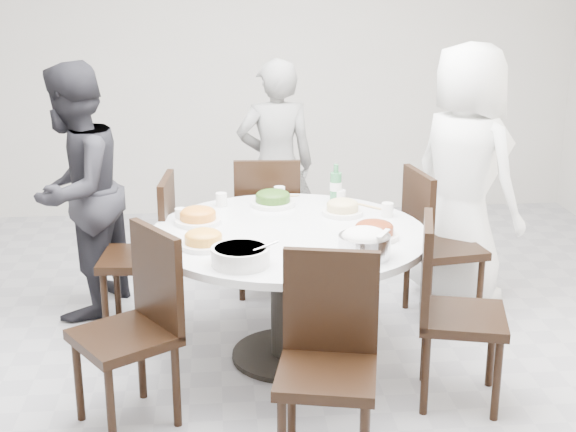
{
  "coord_description": "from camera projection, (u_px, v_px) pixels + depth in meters",
  "views": [
    {
      "loc": [
        -0.16,
        -3.94,
        2.11
      ],
      "look_at": [
        0.22,
        0.19,
        0.82
      ],
      "focal_mm": 50.0,
      "sensor_mm": 36.0,
      "label": 1
    }
  ],
  "objects": [
    {
      "name": "diner_right",
      "position": [
        465.0,
        176.0,
        5.1
      ],
      "size": [
        0.88,
        0.98,
        1.68
      ],
      "primitive_type": "imported",
      "rotation": [
        0.0,
        0.0,
        2.12
      ],
      "color": "white",
      "rests_on": "floor"
    },
    {
      "name": "chair_nw",
      "position": [
        137.0,
        255.0,
        4.75
      ],
      "size": [
        0.46,
        0.46,
        0.95
      ],
      "primitive_type": "cube",
      "rotation": [
        0.0,
        0.0,
        4.62
      ],
      "color": "black",
      "rests_on": "floor"
    },
    {
      "name": "chair_sw",
      "position": [
        124.0,
        333.0,
        3.74
      ],
      "size": [
        0.58,
        0.58,
        0.95
      ],
      "primitive_type": "cube",
      "rotation": [
        0.0,
        0.0,
        5.29
      ],
      "color": "black",
      "rests_on": "floor"
    },
    {
      "name": "wall_back",
      "position": [
        233.0,
        54.0,
        6.82
      ],
      "size": [
        6.0,
        0.01,
        2.8
      ],
      "primitive_type": "cube",
      "color": "beige",
      "rests_on": "ground"
    },
    {
      "name": "dish_redbrown",
      "position": [
        374.0,
        232.0,
        4.19
      ],
      "size": [
        0.26,
        0.26,
        0.06
      ],
      "primitive_type": "cylinder",
      "color": "white",
      "rests_on": "dining_table"
    },
    {
      "name": "chopsticks",
      "position": [
        285.0,
        197.0,
        4.92
      ],
      "size": [
        0.24,
        0.04,
        0.01
      ],
      "primitive_type": null,
      "color": "tan",
      "rests_on": "dining_table"
    },
    {
      "name": "chair_se",
      "position": [
        463.0,
        313.0,
        3.95
      ],
      "size": [
        0.51,
        0.51,
        0.95
      ],
      "primitive_type": "cube",
      "rotation": [
        0.0,
        0.0,
        7.6
      ],
      "color": "black",
      "rests_on": "floor"
    },
    {
      "name": "rice_bowl",
      "position": [
        364.0,
        246.0,
        3.92
      ],
      "size": [
        0.26,
        0.26,
        0.11
      ],
      "primitive_type": "cylinder",
      "color": "silver",
      "rests_on": "dining_table"
    },
    {
      "name": "chair_ne",
      "position": [
        445.0,
        245.0,
        4.93
      ],
      "size": [
        0.48,
        0.48,
        0.95
      ],
      "primitive_type": "cube",
      "rotation": [
        0.0,
        0.0,
        1.72
      ],
      "color": "black",
      "rests_on": "floor"
    },
    {
      "name": "dish_greens",
      "position": [
        273.0,
        200.0,
        4.77
      ],
      "size": [
        0.27,
        0.27,
        0.07
      ],
      "primitive_type": "cylinder",
      "color": "white",
      "rests_on": "dining_table"
    },
    {
      "name": "beverage_bottle",
      "position": [
        336.0,
        184.0,
        4.8
      ],
      "size": [
        0.07,
        0.07,
        0.24
      ],
      "primitive_type": "cylinder",
      "color": "#2F7746",
      "rests_on": "dining_table"
    },
    {
      "name": "dish_pale",
      "position": [
        342.0,
        209.0,
        4.59
      ],
      "size": [
        0.24,
        0.24,
        0.06
      ],
      "primitive_type": "cylinder",
      "color": "white",
      "rests_on": "dining_table"
    },
    {
      "name": "dish_tofu",
      "position": [
        203.0,
        241.0,
        4.06
      ],
      "size": [
        0.24,
        0.24,
        0.06
      ],
      "primitive_type": "cylinder",
      "color": "white",
      "rests_on": "dining_table"
    },
    {
      "name": "chair_s",
      "position": [
        327.0,
        370.0,
        3.4
      ],
      "size": [
        0.5,
        0.5,
        0.95
      ],
      "primitive_type": "cube",
      "rotation": [
        0.0,
        0.0,
        6.07
      ],
      "color": "black",
      "rests_on": "floor"
    },
    {
      "name": "dish_orange",
      "position": [
        198.0,
        218.0,
        4.43
      ],
      "size": [
        0.26,
        0.26,
        0.07
      ],
      "primitive_type": "cylinder",
      "color": "white",
      "rests_on": "dining_table"
    },
    {
      "name": "soup_bowl",
      "position": [
        241.0,
        256.0,
        3.82
      ],
      "size": [
        0.28,
        0.28,
        0.09
      ],
      "primitive_type": "cylinder",
      "color": "white",
      "rests_on": "dining_table"
    },
    {
      "name": "diner_middle",
      "position": [
        276.0,
        166.0,
        5.69
      ],
      "size": [
        0.57,
        0.39,
        1.52
      ],
      "primitive_type": "imported",
      "rotation": [
        0.0,
        0.0,
        3.19
      ],
      "color": "black",
      "rests_on": "floor"
    },
    {
      "name": "dining_table",
      "position": [
        289.0,
        296.0,
        4.42
      ],
      "size": [
        1.5,
        1.5,
        0.75
      ],
      "primitive_type": "cylinder",
      "color": "white",
      "rests_on": "floor"
    },
    {
      "name": "diner_left",
      "position": [
        75.0,
        192.0,
        4.92
      ],
      "size": [
        0.82,
        0.92,
        1.58
      ],
      "primitive_type": "imported",
      "rotation": [
        0.0,
        0.0,
        4.38
      ],
      "color": "black",
      "rests_on": "floor"
    },
    {
      "name": "chair_n",
      "position": [
        267.0,
        223.0,
        5.34
      ],
      "size": [
        0.44,
        0.44,
        0.95
      ],
      "primitive_type": "cube",
      "rotation": [
        0.0,
        0.0,
        3.09
      ],
      "color": "black",
      "rests_on": "floor"
    },
    {
      "name": "tea_cups",
      "position": [
        280.0,
        193.0,
        4.89
      ],
      "size": [
        0.07,
        0.07,
        0.08
      ],
      "primitive_type": "cylinder",
      "color": "white",
      "rests_on": "dining_table"
    },
    {
      "name": "floor",
      "position": [
        252.0,
        370.0,
        4.39
      ],
      "size": [
        6.0,
        6.0,
        0.01
      ],
      "primitive_type": "cube",
      "color": "#A4A4A8",
      "rests_on": "ground"
    }
  ]
}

